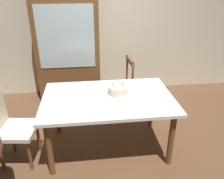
{
  "coord_description": "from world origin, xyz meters",
  "views": [
    {
      "loc": [
        -0.25,
        -2.47,
        2.06
      ],
      "look_at": [
        0.05,
        0.0,
        0.85
      ],
      "focal_mm": 36.44,
      "sensor_mm": 36.0,
      "label": 1
    }
  ],
  "objects_px": {
    "birthday_cake": "(118,90)",
    "plate_near_guest": "(151,103)",
    "plate_far_side": "(100,89)",
    "china_cabinet": "(68,48)",
    "dining_table": "(108,103)",
    "plate_near_celebrant": "(71,108)",
    "chair_spindle_back": "(119,88)",
    "chair_upholstered": "(8,124)"
  },
  "relations": [
    {
      "from": "dining_table",
      "to": "birthday_cake",
      "type": "xyz_separation_m",
      "value": [
        0.13,
        0.06,
        0.14
      ]
    },
    {
      "from": "chair_spindle_back",
      "to": "plate_near_guest",
      "type": "bearing_deg",
      "value": -78.66
    },
    {
      "from": "plate_near_celebrant",
      "to": "plate_far_side",
      "type": "relative_size",
      "value": 1.0
    },
    {
      "from": "birthday_cake",
      "to": "plate_near_celebrant",
      "type": "relative_size",
      "value": 1.27
    },
    {
      "from": "plate_far_side",
      "to": "chair_spindle_back",
      "type": "distance_m",
      "value": 0.76
    },
    {
      "from": "birthday_cake",
      "to": "chair_spindle_back",
      "type": "bearing_deg",
      "value": 79.78
    },
    {
      "from": "dining_table",
      "to": "chair_upholstered",
      "type": "height_order",
      "value": "chair_upholstered"
    },
    {
      "from": "plate_near_guest",
      "to": "plate_near_celebrant",
      "type": "bearing_deg",
      "value": 180.0
    },
    {
      "from": "dining_table",
      "to": "plate_near_celebrant",
      "type": "height_order",
      "value": "plate_near_celebrant"
    },
    {
      "from": "plate_near_guest",
      "to": "china_cabinet",
      "type": "xyz_separation_m",
      "value": [
        -1.04,
        1.79,
        0.19
      ]
    },
    {
      "from": "dining_table",
      "to": "chair_spindle_back",
      "type": "bearing_deg",
      "value": 72.28
    },
    {
      "from": "china_cabinet",
      "to": "chair_spindle_back",
      "type": "bearing_deg",
      "value": -41.23
    },
    {
      "from": "plate_far_side",
      "to": "china_cabinet",
      "type": "distance_m",
      "value": 1.42
    },
    {
      "from": "china_cabinet",
      "to": "plate_far_side",
      "type": "bearing_deg",
      "value": -70.34
    },
    {
      "from": "plate_near_celebrant",
      "to": "chair_spindle_back",
      "type": "relative_size",
      "value": 0.23
    },
    {
      "from": "china_cabinet",
      "to": "plate_near_guest",
      "type": "bearing_deg",
      "value": -59.93
    },
    {
      "from": "plate_near_guest",
      "to": "chair_spindle_back",
      "type": "height_order",
      "value": "chair_spindle_back"
    },
    {
      "from": "dining_table",
      "to": "china_cabinet",
      "type": "relative_size",
      "value": 0.85
    },
    {
      "from": "chair_upholstered",
      "to": "china_cabinet",
      "type": "relative_size",
      "value": 0.5
    },
    {
      "from": "dining_table",
      "to": "plate_far_side",
      "type": "relative_size",
      "value": 7.31
    },
    {
      "from": "birthday_cake",
      "to": "plate_near_guest",
      "type": "distance_m",
      "value": 0.46
    },
    {
      "from": "plate_far_side",
      "to": "chair_spindle_back",
      "type": "xyz_separation_m",
      "value": [
        0.35,
        0.61,
        -0.3
      ]
    },
    {
      "from": "dining_table",
      "to": "plate_near_guest",
      "type": "bearing_deg",
      "value": -25.71
    },
    {
      "from": "chair_spindle_back",
      "to": "chair_upholstered",
      "type": "bearing_deg",
      "value": -146.71
    },
    {
      "from": "birthday_cake",
      "to": "chair_upholstered",
      "type": "height_order",
      "value": "chair_upholstered"
    },
    {
      "from": "dining_table",
      "to": "china_cabinet",
      "type": "height_order",
      "value": "china_cabinet"
    },
    {
      "from": "dining_table",
      "to": "plate_far_side",
      "type": "distance_m",
      "value": 0.26
    },
    {
      "from": "plate_near_guest",
      "to": "chair_upholstered",
      "type": "distance_m",
      "value": 1.69
    },
    {
      "from": "plate_far_side",
      "to": "chair_upholstered",
      "type": "bearing_deg",
      "value": -162.39
    },
    {
      "from": "plate_near_guest",
      "to": "chair_spindle_back",
      "type": "relative_size",
      "value": 0.23
    },
    {
      "from": "plate_near_celebrant",
      "to": "china_cabinet",
      "type": "bearing_deg",
      "value": 93.58
    },
    {
      "from": "birthday_cake",
      "to": "plate_near_guest",
      "type": "xyz_separation_m",
      "value": [
        0.36,
        -0.29,
        -0.05
      ]
    },
    {
      "from": "plate_far_side",
      "to": "china_cabinet",
      "type": "height_order",
      "value": "china_cabinet"
    },
    {
      "from": "chair_spindle_back",
      "to": "chair_upholstered",
      "type": "height_order",
      "value": "same"
    },
    {
      "from": "chair_spindle_back",
      "to": "chair_upholstered",
      "type": "distance_m",
      "value": 1.75
    },
    {
      "from": "plate_near_celebrant",
      "to": "plate_near_guest",
      "type": "xyz_separation_m",
      "value": [
        0.92,
        0.0,
        0.0
      ]
    },
    {
      "from": "birthday_cake",
      "to": "plate_near_guest",
      "type": "height_order",
      "value": "birthday_cake"
    },
    {
      "from": "dining_table",
      "to": "birthday_cake",
      "type": "relative_size",
      "value": 5.74
    },
    {
      "from": "dining_table",
      "to": "birthday_cake",
      "type": "bearing_deg",
      "value": 23.9
    },
    {
      "from": "plate_near_celebrant",
      "to": "chair_spindle_back",
      "type": "xyz_separation_m",
      "value": [
        0.71,
        1.07,
        -0.3
      ]
    },
    {
      "from": "plate_far_side",
      "to": "birthday_cake",
      "type": "bearing_deg",
      "value": -40.38
    },
    {
      "from": "birthday_cake",
      "to": "chair_upholstered",
      "type": "xyz_separation_m",
      "value": [
        -1.32,
        -0.18,
        -0.28
      ]
    }
  ]
}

